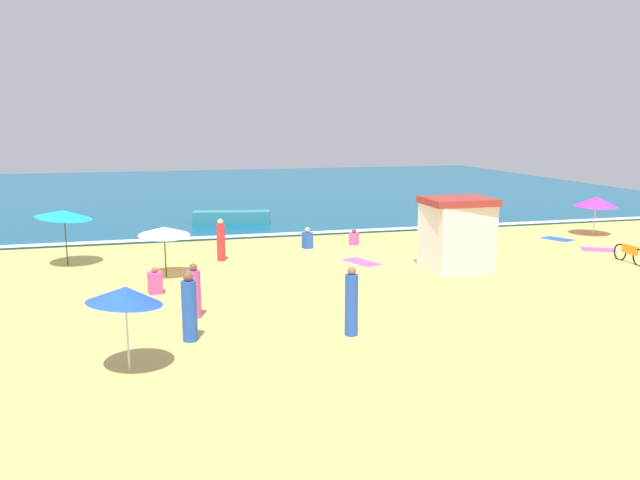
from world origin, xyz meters
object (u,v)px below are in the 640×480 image
Objects in this scene: beach_umbrella_2 at (125,295)px; beachgoer_3 at (307,239)px; lifeguard_cabana at (457,233)px; beachgoer_4 at (351,303)px; beach_umbrella_1 at (470,205)px; beach_umbrella_4 at (596,201)px; beachgoer_6 at (155,282)px; beachgoer_1 at (354,238)px; beachgoer_5 at (194,293)px; small_boat_0 at (232,217)px; parked_bicycle at (629,254)px; beach_umbrella_3 at (64,214)px; beachgoer_2 at (221,241)px; beach_umbrella_5 at (164,231)px; beachgoer_0 at (189,309)px.

beach_umbrella_2 is 14.75m from beachgoer_3.
beachgoer_4 is at bearing -135.02° from lifeguard_cabana.
beach_umbrella_1 is 0.91× the size of beach_umbrella_4.
beach_umbrella_4 is 1.40× the size of beachgoer_4.
beach_umbrella_4 reaches higher than beachgoer_6.
beach_umbrella_4 reaches higher than beachgoer_3.
beachgoer_1 is (-4.91, 1.89, -1.62)m from beach_umbrella_1.
beach_umbrella_4 is at bearing -1.47° from beachgoer_3.
beach_umbrella_1 reaches higher than beachgoer_5.
small_boat_0 is (-4.88, 7.23, 0.11)m from beachgoer_1.
beachgoer_6 is (-6.69, -6.06, -0.04)m from beachgoer_3.
beach_umbrella_4 is 6.63m from parked_bicycle.
beachgoer_3 is (-7.22, 1.61, -1.51)m from beach_umbrella_1.
beachgoer_2 is at bearing -6.47° from beach_umbrella_3.
lifeguard_cabana is 1.19× the size of beach_umbrella_5.
beachgoer_3 reaches higher than small_boat_0.
beachgoer_5 is (1.70, 3.70, -1.07)m from beach_umbrella_2.
beachgoer_1 is (8.62, 4.12, -1.41)m from beach_umbrella_5.
parked_bicycle is (18.33, -2.37, -1.34)m from beach_umbrella_5.
parked_bicycle is (-2.87, -5.83, -1.33)m from beach_umbrella_4.
small_boat_0 is at bearing 137.03° from beach_umbrella_1.
lifeguard_cabana is 11.38m from beachgoer_6.
small_boat_0 is at bearing 80.13° from beachgoer_0.
lifeguard_cabana reaches higher than beach_umbrella_2.
parked_bicycle is at bearing -16.02° from beachgoer_2.
beach_umbrella_2 is 1.27× the size of beachgoer_2.
small_boat_0 is (-1.00, 19.20, -0.47)m from beachgoer_4.
lifeguard_cabana is 1.55× the size of parked_bicycle.
beachgoer_5 is (-17.58, -2.84, 0.37)m from parked_bicycle.
beachgoer_5 is (0.23, 1.99, -0.12)m from beachgoer_0.
beach_umbrella_3 is at bearing 103.50° from beach_umbrella_2.
beachgoer_2 is at bearing 163.98° from parked_bicycle.
beach_umbrella_4 is at bearing 14.76° from beachgoer_6.
beachgoer_2 is at bearing 79.51° from beachgoer_0.
beachgoer_6 is 0.21× the size of small_boat_0.
beach_umbrella_1 is at bearing 9.33° from beach_umbrella_5.
beachgoer_6 is at bearing -165.24° from beach_umbrella_4.
beachgoer_5 is at bearing -157.02° from beach_umbrella_4.
beachgoer_4 is 19.23m from small_boat_0.
lifeguard_cabana is at bearing 28.05° from beachgoer_0.
beachgoer_4 reaches higher than beachgoer_1.
beachgoer_0 is 5.08m from beachgoer_6.
beach_umbrella_5 is 7.50m from beachgoer_3.
beach_umbrella_3 reaches higher than beach_umbrella_1.
beachgoer_5 is at bearing 65.29° from beach_umbrella_2.
beachgoer_6 is (0.58, 6.69, -1.43)m from beach_umbrella_2.
beachgoer_1 reaches higher than parked_bicycle.
beachgoer_5 is at bearing -149.81° from beach_umbrella_1.
beach_umbrella_1 is 17.35m from beach_umbrella_3.
beachgoer_5 is at bearing -101.48° from beachgoer_2.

